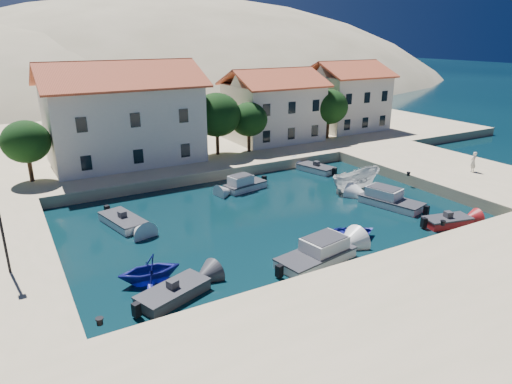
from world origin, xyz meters
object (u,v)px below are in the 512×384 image
(building_left, at_px, (122,111))
(cabin_cruiser_south, at_px, (316,255))
(boat_east, at_px, (355,190))
(pedestrian, at_px, (473,162))
(cabin_cruiser_east, at_px, (391,201))
(building_right, at_px, (346,95))
(building_mid, at_px, (273,104))
(rowboat_south, at_px, (345,242))

(building_left, xyz_separation_m, cabin_cruiser_south, (4.65, -25.69, -5.46))
(boat_east, bearing_deg, pedestrian, -110.16)
(cabin_cruiser_east, bearing_deg, boat_east, -19.41)
(building_left, height_order, cabin_cruiser_east, building_left)
(building_right, height_order, cabin_cruiser_east, building_right)
(cabin_cruiser_south, bearing_deg, pedestrian, 4.30)
(building_mid, relative_size, building_right, 1.11)
(rowboat_south, relative_size, pedestrian, 2.63)
(building_right, distance_m, cabin_cruiser_south, 37.88)
(building_left, height_order, pedestrian, building_left)
(building_mid, xyz_separation_m, pedestrian, (8.81, -21.01, -3.28))
(cabin_cruiser_south, relative_size, boat_east, 1.05)
(building_left, relative_size, cabin_cruiser_east, 2.73)
(cabin_cruiser_east, relative_size, boat_east, 1.04)
(rowboat_south, distance_m, boat_east, 11.16)
(building_right, distance_m, rowboat_south, 34.75)
(building_mid, relative_size, cabin_cruiser_south, 1.93)
(building_right, bearing_deg, rowboat_south, -129.78)
(cabin_cruiser_east, height_order, pedestrian, pedestrian)
(building_left, bearing_deg, pedestrian, -36.75)
(building_mid, xyz_separation_m, building_right, (12.00, 1.00, 0.25))
(cabin_cruiser_south, bearing_deg, building_left, 90.18)
(building_mid, relative_size, rowboat_south, 2.13)
(building_right, relative_size, cabin_cruiser_east, 1.76)
(building_mid, height_order, rowboat_south, building_mid)
(cabin_cruiser_south, relative_size, rowboat_south, 1.10)
(cabin_cruiser_east, height_order, boat_east, cabin_cruiser_east)
(building_left, bearing_deg, building_mid, 3.18)
(building_mid, distance_m, boat_east, 18.34)
(cabin_cruiser_east, relative_size, pedestrian, 2.86)
(cabin_cruiser_east, bearing_deg, cabin_cruiser_south, 97.37)
(building_left, relative_size, building_right, 1.56)
(cabin_cruiser_east, distance_m, pedestrian, 11.33)
(cabin_cruiser_east, bearing_deg, pedestrian, -100.70)
(rowboat_south, distance_m, pedestrian, 19.36)
(rowboat_south, xyz_separation_m, boat_east, (7.86, 7.92, 0.00))
(building_mid, bearing_deg, boat_east, -96.83)
(building_left, relative_size, cabin_cruiser_south, 2.70)
(building_right, relative_size, pedestrian, 5.02)
(cabin_cruiser_south, bearing_deg, building_right, 37.45)
(cabin_cruiser_south, xyz_separation_m, rowboat_south, (3.40, 1.32, -0.48))
(rowboat_south, xyz_separation_m, pedestrian, (18.76, 4.36, 1.94))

